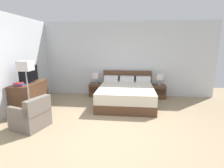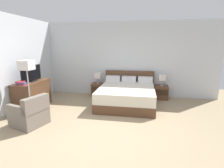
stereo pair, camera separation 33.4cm
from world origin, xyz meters
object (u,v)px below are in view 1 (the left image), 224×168
Objects in this scene: armchair_by_window at (32,116)px; table_lamp_right at (160,77)px; nightstand_left at (96,90)px; table_lamp_left at (96,76)px; nightstand_right at (159,92)px; book_blue_cover at (19,85)px; floor_lamp at (26,71)px; tv at (29,75)px; bed at (126,94)px; book_small_top at (18,83)px; book_red_cover at (20,86)px; dresser at (30,95)px.

table_lamp_right is at bearing 39.72° from armchair_by_window.
table_lamp_left reaches higher than nightstand_left.
nightstand_right is 0.57× the size of armchair_by_window.
floor_lamp is (0.30, -0.11, 0.41)m from book_blue_cover.
table_lamp_left is 0.45× the size of tv.
armchair_by_window is (-2.15, -2.00, -0.03)m from bed.
book_small_top is 1.20m from armchair_by_window.
bed is at bearing 23.91° from book_small_top.
armchair_by_window reaches higher than nightstand_left.
table_lamp_right is (2.36, 0.00, 0.54)m from nightstand_left.
nightstand_right is 2.42m from table_lamp_left.
book_small_top is at bearing 136.05° from armchair_by_window.
table_lamp_right is 0.27× the size of floor_lamp.
book_red_cover is 0.08m from book_small_top.
dresser is at bearing 91.04° from book_blue_cover.
table_lamp_left is at bearing 70.60° from armchair_by_window.
floor_lamp is at bearing 124.37° from armchair_by_window.
tv reaches higher than book_red_cover.
table_lamp_left reaches higher than book_red_cover.
book_blue_cover is 1.19× the size of book_small_top.
table_lamp_left is at bearing 50.15° from book_small_top.
tv is (-2.87, -0.78, 0.74)m from bed.
tv reaches higher than book_blue_cover.
dresser is at bearing -136.93° from nightstand_left.
bed is 2.45× the size of armchair_by_window.
book_blue_cover is at bearing -89.33° from tv.
book_small_top is at bearing -92.18° from tv.
book_red_cover reaches higher than nightstand_left.
book_small_top reaches higher than table_lamp_left.
nightstand_left is 0.54m from table_lamp_left.
table_lamp_left is 2.35m from dresser.
dresser is at bearing 121.52° from armchair_by_window.
dresser is 0.62m from book_red_cover.
dresser is 0.64m from book_blue_cover.
book_red_cover reaches higher than dresser.
book_blue_cover is (-1.69, -2.05, 0.63)m from nightstand_left.
dresser reaches higher than armchair_by_window.
floor_lamp is at bearing -18.83° from book_small_top.
table_lamp_right is at bearing 30.07° from floor_lamp.
table_lamp_left reaches higher than book_blue_cover.
bed is 2.25× the size of tv.
floor_lamp reaches higher than table_lamp_left.
book_red_cover is (-4.04, -2.06, 0.05)m from table_lamp_right.
nightstand_right is 1.17× the size of table_lamp_right.
book_blue_cover is at bearing 180.00° from book_red_cover.
table_lamp_left is 2.66m from book_blue_cover.
table_lamp_right is at bearing 33.25° from bed.
tv is at bearing 90.67° from book_blue_cover.
nightstand_left is at bearing -179.96° from table_lamp_right.
tv is 1.09× the size of armchair_by_window.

